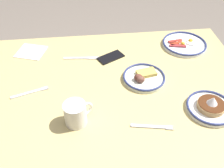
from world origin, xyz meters
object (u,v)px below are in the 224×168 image
Objects in this scene: plate_center_pancakes at (144,77)px; paper_napkin at (31,52)px; plate_far_companion at (211,107)px; plate_near_main at (184,44)px; butter_knife at (84,58)px; coffee_mug at (76,113)px; cell_phone at (111,57)px; fork_near at (30,93)px; fork_far at (152,127)px.

plate_center_pancakes is 1.43× the size of paper_napkin.
paper_napkin is (0.85, -0.54, -0.02)m from plate_far_companion.
plate_near_main is 1.22× the size of plate_far_companion.
plate_far_companion is at bearing 140.93° from butter_knife.
coffee_mug is 0.48m from cell_phone.
coffee_mug reaches higher than paper_napkin.
coffee_mug is 0.30m from fork_near.
fork_far reaches higher than paper_napkin.
plate_center_pancakes is 0.96× the size of butter_knife.
cell_phone is at bearing -47.67° from plate_far_companion.
plate_far_companion is 1.20× the size of fork_near.
fork_far is 0.80× the size of butter_knife.
plate_near_main is 1.46× the size of fork_near.
fork_far is (-0.57, 0.61, 0.00)m from paper_napkin.
cell_phone is at bearing 9.38° from plate_near_main.
butter_knife is (0.30, -0.21, -0.01)m from plate_center_pancakes.
butter_knife is (0.55, -0.45, -0.02)m from plate_far_companion.
fork_far is at bearing 153.64° from fork_near.
coffee_mug is at bearing 0.44° from plate_far_companion.
cell_phone is (0.40, -0.44, -0.01)m from plate_far_companion.
plate_near_main is at bearing -119.34° from fork_far.
plate_near_main is at bearing -137.52° from plate_center_pancakes.
butter_knife is (-0.26, -0.25, -0.00)m from fork_near.
coffee_mug is (0.59, 0.00, 0.04)m from plate_far_companion.
plate_near_main is 2.11× the size of coffee_mug.
plate_center_pancakes is (0.30, 0.27, 0.00)m from plate_near_main.
plate_far_companion reaches higher than fork_near.
fork_far is at bearing 168.40° from coffee_mug.
plate_center_pancakes reaches higher than cell_phone.
plate_near_main is 0.82m from coffee_mug.
butter_knife is (0.27, -0.51, -0.00)m from fork_far.
cell_phone is at bearing -113.51° from coffee_mug.
fork_far is at bearing 13.94° from plate_far_companion.
plate_center_pancakes is 1.01× the size of plate_far_companion.
fork_near is 0.79× the size of butter_knife.
plate_far_companion is 1.18× the size of fork_far.
cell_phone is 0.65× the size of butter_knife.
cell_phone reaches higher than paper_napkin.
plate_near_main is 0.90m from paper_napkin.
plate_center_pancakes is 1.76× the size of coffee_mug.
fork_far is (0.28, 0.07, -0.02)m from plate_far_companion.
fork_far is (-0.53, 0.26, 0.00)m from fork_near.
plate_center_pancakes is at bearing -176.05° from fork_near.
plate_center_pancakes is 0.36m from butter_knife.
coffee_mug is (0.34, 0.24, 0.04)m from plate_center_pancakes.
plate_far_companion is 0.95× the size of butter_knife.
paper_napkin is (0.26, -0.54, -0.05)m from coffee_mug.
plate_center_pancakes is at bearing -42.90° from plate_far_companion.
butter_knife is (0.60, 0.06, -0.01)m from plate_near_main.
plate_near_main is at bearing -95.44° from plate_far_companion.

